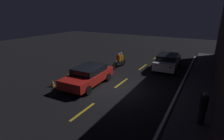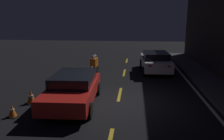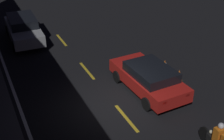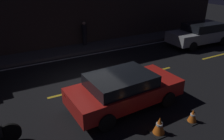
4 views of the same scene
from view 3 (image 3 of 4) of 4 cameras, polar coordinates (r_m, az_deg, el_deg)
ground_plane at (r=13.88m, az=0.71°, el=-6.50°), size 56.00×56.00×0.00m
lane_dash_c at (r=13.17m, az=2.65°, el=-8.77°), size 2.00×0.14×0.01m
lane_dash_d at (r=16.61m, az=-4.59°, el=-0.13°), size 2.00×0.14×0.01m
lane_dash_e at (r=20.46m, az=-9.21°, el=5.42°), size 2.00×0.14×0.01m
lane_solid_kerb at (r=12.99m, az=-15.15°, el=-10.55°), size 25.20×0.14×0.01m
taxi_red at (r=14.61m, az=6.71°, el=-1.37°), size 4.33×2.14×1.33m
hatchback_silver at (r=20.72m, az=-15.91°, el=7.35°), size 4.60×2.03×1.51m
traffic_cone_near at (r=15.90m, az=12.14°, el=-0.96°), size 0.50×0.50×0.60m
traffic_cone_mid at (r=16.93m, az=9.61°, el=1.03°), size 0.40×0.40×0.49m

